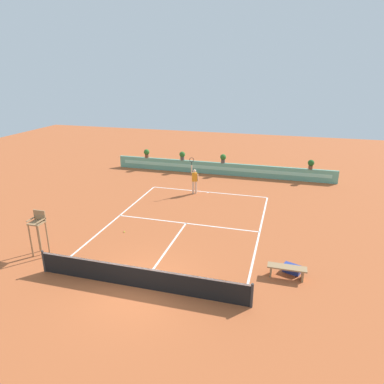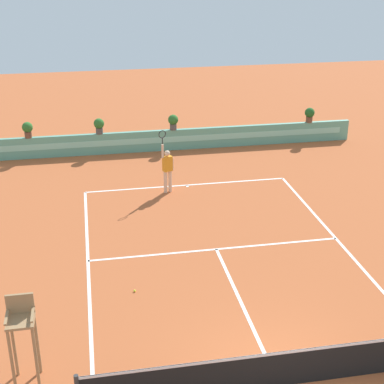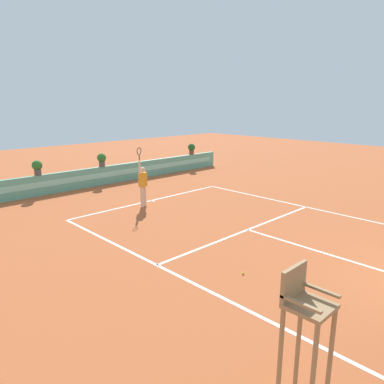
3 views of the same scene
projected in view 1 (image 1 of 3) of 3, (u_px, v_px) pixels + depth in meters
The scene contains 13 objects.
ground_plane at pixel (184, 226), 19.40m from camera, with size 60.00×60.00×0.00m, color #B2562D.
court_lines at pixel (188, 221), 20.05m from camera, with size 8.32×11.94×0.01m.
net at pixel (139, 277), 13.79m from camera, with size 8.92×0.10×1.00m.
back_wall_barrier at pixel (221, 169), 28.66m from camera, with size 18.00×0.21×1.00m.
umpire_chair at pixel (38, 228), 16.07m from camera, with size 0.60×0.60×2.14m.
bench_courtside at pixel (287, 269), 14.54m from camera, with size 1.60×0.44×0.51m.
gear_bag at pixel (292, 269), 14.95m from camera, with size 0.70×0.36×0.36m, color navy.
tennis_player at pixel (194, 179), 24.12m from camera, with size 0.59×0.32×2.58m.
tennis_ball_near_baseline at pixel (124, 232), 18.66m from camera, with size 0.07×0.07×0.07m, color #CCE033.
potted_plant_centre at pixel (223, 158), 28.32m from camera, with size 0.48×0.48×0.72m.
potted_plant_far_left at pixel (147, 153), 30.02m from camera, with size 0.48×0.48×0.72m.
potted_plant_far_right at pixel (311, 164), 26.58m from camera, with size 0.48×0.48×0.72m.
potted_plant_left at pixel (182, 155), 29.20m from camera, with size 0.48×0.48×0.72m.
Camera 1 is at (5.22, -10.87, 8.26)m, focal length 32.79 mm.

